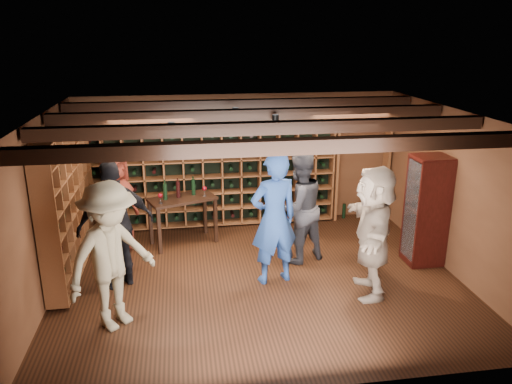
{
  "coord_description": "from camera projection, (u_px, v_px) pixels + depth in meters",
  "views": [
    {
      "loc": [
        -1.08,
        -6.73,
        3.61
      ],
      "look_at": [
        -0.02,
        0.2,
        1.33
      ],
      "focal_mm": 35.0,
      "sensor_mm": 36.0,
      "label": 1
    }
  ],
  "objects": [
    {
      "name": "tasting_table",
      "position": [
        182.0,
        203.0,
        8.67
      ],
      "size": [
        1.25,
        0.92,
        1.13
      ],
      "rotation": [
        0.0,
        0.0,
        0.35
      ],
      "color": "black",
      "rests_on": "ground"
    },
    {
      "name": "guest_red_floral",
      "position": [
        116.0,
        203.0,
        8.36
      ],
      "size": [
        0.91,
        1.0,
        1.71
      ],
      "primitive_type": "imported",
      "rotation": [
        0.0,
        0.0,
        0.99
      ],
      "color": "maroon",
      "rests_on": "ground"
    },
    {
      "name": "man_blue_shirt",
      "position": [
        274.0,
        219.0,
        7.26
      ],
      "size": [
        0.81,
        0.63,
        1.99
      ],
      "primitive_type": "imported",
      "rotation": [
        0.0,
        0.0,
        3.37
      ],
      "color": "navy",
      "rests_on": "ground"
    },
    {
      "name": "man_grey_suit",
      "position": [
        299.0,
        207.0,
        7.97
      ],
      "size": [
        1.08,
        0.98,
        1.83
      ],
      "primitive_type": "imported",
      "rotation": [
        0.0,
        0.0,
        3.53
      ],
      "color": "black",
      "rests_on": "ground"
    },
    {
      "name": "guest_khaki",
      "position": [
        111.0,
        256.0,
        6.14
      ],
      "size": [
        1.39,
        1.37,
        1.92
      ],
      "primitive_type": "imported",
      "rotation": [
        0.0,
        0.0,
        0.75
      ],
      "color": "#83775A",
      "rests_on": "ground"
    },
    {
      "name": "wine_rack_back",
      "position": [
        212.0,
        168.0,
        9.36
      ],
      "size": [
        4.65,
        0.3,
        2.2
      ],
      "color": "brown",
      "rests_on": "ground"
    },
    {
      "name": "display_cabinet",
      "position": [
        426.0,
        213.0,
        7.91
      ],
      "size": [
        0.55,
        0.5,
        1.75
      ],
      "color": "#390D0B",
      "rests_on": "ground"
    },
    {
      "name": "room_shell",
      "position": [
        259.0,
        121.0,
        6.9
      ],
      "size": [
        6.0,
        6.0,
        6.0
      ],
      "color": "brown",
      "rests_on": "ground"
    },
    {
      "name": "wine_rack_left",
      "position": [
        68.0,
        200.0,
        7.61
      ],
      "size": [
        0.3,
        2.65,
        2.2
      ],
      "color": "brown",
      "rests_on": "ground"
    },
    {
      "name": "guest_beige",
      "position": [
        373.0,
        231.0,
        6.94
      ],
      "size": [
        0.93,
        1.83,
        1.89
      ],
      "primitive_type": "imported",
      "rotation": [
        0.0,
        0.0,
        4.49
      ],
      "color": "gray",
      "rests_on": "ground"
    },
    {
      "name": "ground",
      "position": [
        259.0,
        279.0,
        7.6
      ],
      "size": [
        6.0,
        6.0,
        0.0
      ],
      "primitive_type": "plane",
      "color": "#331A0E",
      "rests_on": "ground"
    },
    {
      "name": "guest_woman_black",
      "position": [
        116.0,
        225.0,
        7.16
      ],
      "size": [
        1.21,
        0.86,
        1.9
      ],
      "primitive_type": "imported",
      "rotation": [
        0.0,
        0.0,
        3.55
      ],
      "color": "black",
      "rests_on": "ground"
    },
    {
      "name": "crate_shelf",
      "position": [
        363.0,
        141.0,
        9.64
      ],
      "size": [
        1.2,
        0.32,
        2.07
      ],
      "color": "brown",
      "rests_on": "ground"
    }
  ]
}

